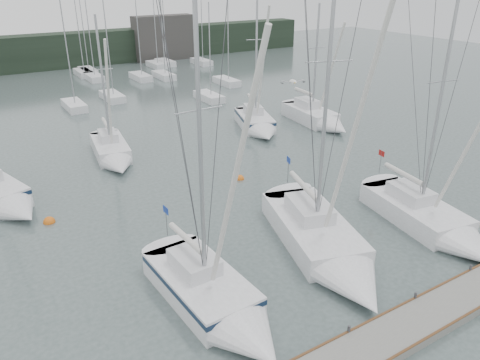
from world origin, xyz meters
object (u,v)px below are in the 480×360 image
Objects in this scene: sailboat_mid_a at (1,197)px; sailboat_near_left at (220,305)px; buoy_c at (49,222)px; sailboat_near_right at (439,226)px; sailboat_near_center at (331,253)px; buoy_b at (240,179)px; sailboat_mid_b at (114,155)px; sailboat_mid_d at (258,125)px; sailboat_mid_e at (320,119)px.

sailboat_near_left is at bearing -84.56° from sailboat_mid_a.
sailboat_mid_a reaches higher than buoy_c.
sailboat_near_center is at bearing 179.72° from sailboat_near_right.
buoy_c is (-12.94, 0.64, 0.00)m from buoy_b.
sailboat_near_left is at bearing -125.23° from buoy_b.
sailboat_near_center is 7.11m from sailboat_near_right.
buoy_c is at bearing 153.62° from sailboat_near_right.
sailboat_mid_b is (8.45, 3.75, -0.09)m from sailboat_mid_a.
sailboat_near_left reaches higher than sailboat_mid_d.
sailboat_near_center is at bearing 2.24° from sailboat_near_left.
sailboat_mid_e is 26.78m from buoy_c.
sailboat_near_right reaches higher than sailboat_mid_e.
sailboat_near_center is at bearing -98.14° from buoy_b.
sailboat_near_right is 1.23× the size of sailboat_mid_b.
sailboat_near_left reaches higher than sailboat_mid_b.
buoy_b is at bearing -42.58° from sailboat_mid_b.
sailboat_mid_d reaches higher than buoy_b.
sailboat_near_right is at bearing -106.52° from sailboat_mid_e.
sailboat_mid_b is at bearing -159.90° from sailboat_mid_d.
sailboat_mid_b is at bearing 82.22° from sailboat_near_left.
sailboat_mid_e reaches higher than buoy_b.
sailboat_near_center reaches higher than sailboat_near_left.
sailboat_near_left is 25.49m from sailboat_mid_d.
buoy_c is at bearing -161.47° from sailboat_mid_e.
sailboat_near_right is 13.62m from buoy_b.
sailboat_near_left is 1.05× the size of sailboat_near_right.
sailboat_mid_b is at bearing 49.38° from buoy_c.
sailboat_near_center is at bearing -123.87° from sailboat_mid_e.
buoy_b is (15.01, -4.33, -0.64)m from sailboat_mid_a.
buoy_b is (8.39, 11.89, -0.61)m from sailboat_near_left.
sailboat_mid_d is at bearing 9.30° from sailboat_mid_b.
sailboat_near_left is at bearing -70.04° from buoy_c.
sailboat_mid_a is 19.51× the size of buoy_b.
sailboat_mid_a is at bearing -147.77° from sailboat_mid_b.
buoy_b is at bearing -147.58° from sailboat_mid_e.
sailboat_mid_a is 1.01× the size of sailboat_mid_e.
sailboat_mid_e is (28.16, 2.35, -0.03)m from sailboat_mid_a.
sailboat_near_left is 14.57m from buoy_b.
buoy_b is at bearing 122.58° from sailboat_near_right.
sailboat_mid_d is at bearing 49.87° from sailboat_near_left.
buoy_c is (-4.55, 12.53, -0.61)m from sailboat_near_left.
sailboat_near_right is (7.01, -1.18, -0.03)m from sailboat_near_center.
sailboat_mid_d is (1.76, 20.81, 0.07)m from sailboat_near_right.
sailboat_mid_a reaches higher than buoy_b.
sailboat_mid_d is (8.78, 19.63, 0.03)m from sailboat_near_center.
sailboat_near_left is 28.44m from sailboat_mid_e.
sailboat_mid_e is 14.76m from buoy_b.
sailboat_near_right is at bearing -5.07° from sailboat_near_left.
sailboat_near_right is 20.39× the size of buoy_c.
sailboat_near_right is 26.45m from sailboat_mid_a.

